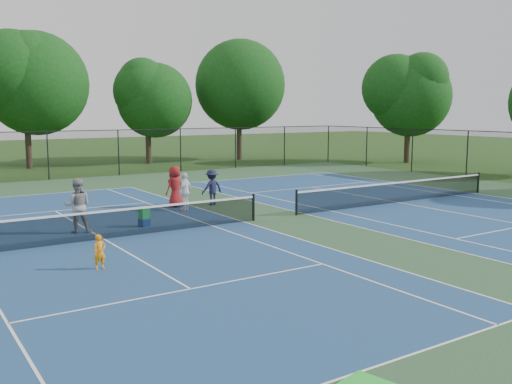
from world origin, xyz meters
TOP-DOWN VIEW (x-y plane):
  - ground at (0.00, 0.00)m, footprint 140.00×140.00m
  - court_pad at (0.00, 0.00)m, footprint 36.00×36.00m
  - tennis_court_left at (-7.00, 0.00)m, footprint 12.00×23.83m
  - tennis_court_right at (7.00, 0.00)m, footprint 12.00×23.83m
  - perimeter_fence at (0.00, 0.00)m, footprint 36.08×36.08m
  - tree_back_b at (-4.00, 26.00)m, footprint 7.60×7.60m
  - tree_back_c at (5.00, 25.00)m, footprint 6.00×6.00m
  - tree_back_d at (13.00, 24.00)m, footprint 7.80×7.80m
  - tree_side_e at (23.00, 14.00)m, footprint 6.60×6.60m
  - child_player at (-8.26, -3.47)m, footprint 0.38×0.28m
  - instructor at (-7.39, 1.56)m, footprint 1.13×1.01m
  - bystander_a at (-2.21, 3.64)m, footprint 1.01×0.90m
  - bystander_b at (-0.60, 4.17)m, footprint 1.11×0.72m
  - bystander_c at (-2.23, 4.58)m, footprint 1.03×0.83m
  - ball_crate at (-5.05, 1.28)m, footprint 0.42×0.40m
  - ball_hopper at (-5.05, 1.28)m, footprint 0.39×0.35m

SIDE VIEW (x-z plane):
  - ground at x=0.00m, z-range 0.00..0.00m
  - court_pad at x=0.00m, z-range 0.00..0.01m
  - tennis_court_left at x=-7.00m, z-range -0.44..0.63m
  - tennis_court_right at x=7.00m, z-range -0.44..0.63m
  - ball_crate at x=-5.05m, z-range 0.00..0.30m
  - child_player at x=-8.26m, z-range 0.00..0.97m
  - ball_hopper at x=-5.05m, z-range 0.30..0.71m
  - bystander_b at x=-0.60m, z-range 0.00..1.63m
  - bystander_a at x=-2.21m, z-range 0.00..1.64m
  - bystander_c at x=-2.23m, z-range 0.00..1.84m
  - instructor at x=-7.39m, z-range 0.00..1.93m
  - perimeter_fence at x=0.00m, z-range 0.09..3.11m
  - tree_back_c at x=5.00m, z-range 1.28..9.68m
  - tree_side_e at x=23.00m, z-range 1.37..10.25m
  - tree_back_b at x=-4.00m, z-range 1.58..11.61m
  - tree_back_d at x=13.00m, z-range 1.64..12.01m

